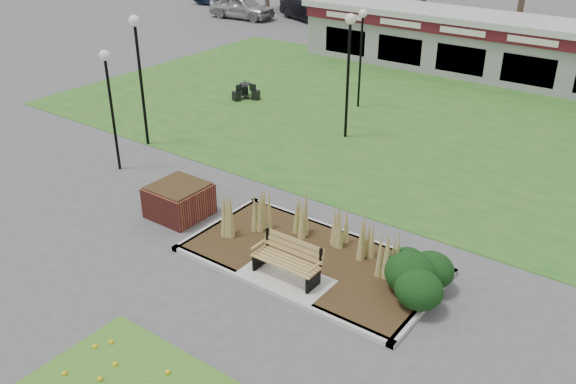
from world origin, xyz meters
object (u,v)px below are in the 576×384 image
Objects in this scene: bistro_set_a at (246,93)px; car_black at (308,9)px; brick_planter at (179,200)px; lamp_post_near_left at (108,84)px; food_pavilion at (539,53)px; lamp_post_mid_left at (138,52)px; car_silver at (242,7)px; park_bench at (288,259)px; lamp_post_far_left at (362,37)px; lamp_post_mid_right at (349,49)px.

car_black is at bearing 115.52° from bistro_set_a.
brick_planter is 0.38× the size of lamp_post_near_left.
food_pavilion is at bearing 65.13° from lamp_post_near_left.
brick_planter is at bearing -33.04° from lamp_post_mid_left.
lamp_post_near_left reaches higher than car_black.
car_black is (4.15, 2.12, -0.01)m from car_silver.
lamp_post_mid_left is 23.46m from car_black.
park_bench is at bearing -90.00° from food_pavilion.
brick_planter is (-4.40, 0.75, -0.11)m from park_bench.
lamp_post_mid_left reaches higher than food_pavilion.
car_black reaches higher than park_bench.
lamp_post_far_left is (-5.09, -7.72, 1.48)m from food_pavilion.
brick_planter is 0.32× the size of car_silver.
food_pavilion is at bearing 59.95° from lamp_post_mid_left.
car_black is (-7.52, 15.75, 0.55)m from bistro_set_a.
park_bench is 13.91m from bistro_set_a.
bistro_set_a is at bearing -144.89° from car_silver.
lamp_post_far_left is (-0.69, 11.24, 2.48)m from brick_planter.
car_silver is 0.98× the size of car_black.
lamp_post_near_left is (-8.30, -17.90, 1.43)m from food_pavilion.
car_black is (-8.87, 23.95, -2.11)m from lamp_post_near_left.
lamp_post_near_left is 2.27m from lamp_post_mid_left.
brick_planter is 8.47m from lamp_post_mid_right.
lamp_post_far_left is at bearing 23.54° from bistro_set_a.
lamp_post_near_left is at bearing -80.63° from bistro_set_a.
lamp_post_near_left is at bearing 167.65° from park_bench.
car_silver is at bearing 120.82° from lamp_post_near_left.
brick_planter is at bearing -131.50° from car_black.
lamp_post_mid_left reaches higher than lamp_post_near_left.
lamp_post_near_left reaches higher than bistro_set_a.
lamp_post_mid_right is at bearing -135.77° from car_silver.
lamp_post_mid_left reaches higher than lamp_post_mid_right.
park_bench is 0.07× the size of food_pavilion.
brick_planter is 0.33× the size of lamp_post_mid_right.
bistro_set_a is (-1.35, 8.19, -2.66)m from lamp_post_near_left.
lamp_post_near_left is at bearing -114.87° from food_pavilion.
car_black is (-13.45, 17.06, -2.52)m from lamp_post_mid_right.
lamp_post_far_left is (-5.09, 11.99, 2.37)m from park_bench.
lamp_post_mid_right is 3.58m from lamp_post_far_left.
park_bench is 1.13× the size of brick_planter.
lamp_post_mid_left is 1.02× the size of lamp_post_mid_right.
lamp_post_mid_right is (-3.72, -11.01, 1.83)m from food_pavilion.
lamp_post_far_left is 20.09m from car_silver.
lamp_post_far_left reaches higher than lamp_post_near_left.
car_silver reaches higher than park_bench.
car_silver is (-12.14, 19.78, -2.56)m from lamp_post_mid_left.
lamp_post_mid_right reaches higher than car_black.
lamp_post_near_left is 10.67m from lamp_post_far_left.
lamp_post_near_left is at bearing -66.69° from lamp_post_mid_left.
lamp_post_far_left is (3.21, 10.18, 0.06)m from lamp_post_near_left.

